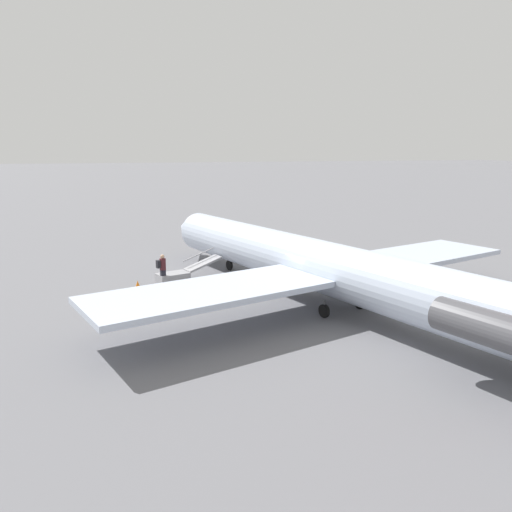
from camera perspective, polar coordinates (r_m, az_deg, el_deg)
The scene contains 5 objects.
ground_plane at distance 25.83m, azimuth 6.07°, elevation -5.06°, with size 600.00×600.00×0.00m, color slate.
airplane_main at distance 24.63m, azimuth 7.56°, elevation -1.14°, with size 30.44×23.51×6.67m.
boarding_stairs at distance 29.82m, azimuth -8.77°, elevation -2.07°, with size 1.93×4.14×1.67m.
passenger at distance 28.97m, azimuth -10.67°, elevation -1.27°, with size 0.40×0.56×1.74m.
traffic_cone_near_stairs at distance 28.47m, azimuth -13.36°, elevation -3.26°, with size 0.43×0.43×0.47m.
Camera 1 is at (-22.08, 11.10, 7.53)m, focal length 35.00 mm.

